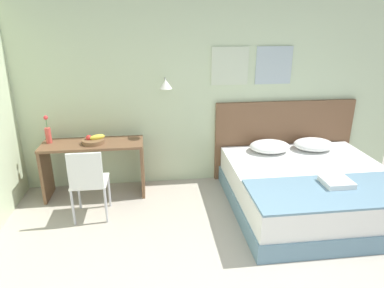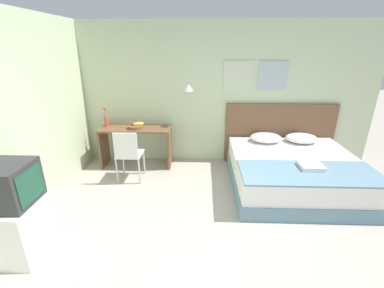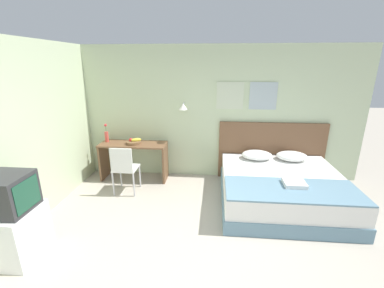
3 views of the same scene
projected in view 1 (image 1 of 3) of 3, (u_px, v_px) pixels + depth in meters
wall_back at (204, 93)px, 4.85m from camera, size 5.93×0.31×2.65m
bed at (311, 190)px, 4.36m from camera, size 1.99×1.96×0.53m
headboard at (284, 139)px, 5.19m from camera, size 2.11×0.06×1.19m
pillow_left at (270, 146)px, 4.86m from camera, size 0.58×0.46×0.15m
pillow_right at (314, 144)px, 4.93m from camera, size 0.58×0.46×0.15m
throw_blanket at (337, 191)px, 3.73m from camera, size 1.93×0.79×0.02m
folded_towel_near_foot at (337, 182)px, 3.85m from camera, size 0.32×0.30×0.06m
desk at (94, 158)px, 4.63m from camera, size 1.33×0.49×0.76m
desk_chair at (88, 179)px, 4.02m from camera, size 0.42×0.42×0.91m
fruit_bowl at (94, 140)px, 4.52m from camera, size 0.31×0.29×0.11m
flower_vase at (48, 133)px, 4.50m from camera, size 0.08×0.08×0.38m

